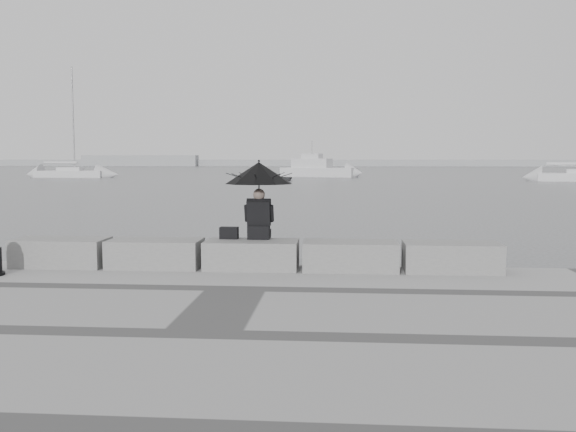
# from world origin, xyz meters

# --- Properties ---
(ground) EXTENTS (360.00, 360.00, 0.00)m
(ground) POSITION_xyz_m (0.00, 0.00, 0.00)
(ground) COLOR #414446
(ground) RESTS_ON ground
(stone_block_far_left) EXTENTS (1.60, 0.80, 0.50)m
(stone_block_far_left) POSITION_xyz_m (-3.40, -0.45, 0.75)
(stone_block_far_left) COLOR slate
(stone_block_far_left) RESTS_ON promenade
(stone_block_left) EXTENTS (1.60, 0.80, 0.50)m
(stone_block_left) POSITION_xyz_m (-1.70, -0.45, 0.75)
(stone_block_left) COLOR slate
(stone_block_left) RESTS_ON promenade
(stone_block_centre) EXTENTS (1.60, 0.80, 0.50)m
(stone_block_centre) POSITION_xyz_m (0.00, -0.45, 0.75)
(stone_block_centre) COLOR slate
(stone_block_centre) RESTS_ON promenade
(stone_block_right) EXTENTS (1.60, 0.80, 0.50)m
(stone_block_right) POSITION_xyz_m (1.70, -0.45, 0.75)
(stone_block_right) COLOR slate
(stone_block_right) RESTS_ON promenade
(stone_block_far_right) EXTENTS (1.60, 0.80, 0.50)m
(stone_block_far_right) POSITION_xyz_m (3.40, -0.45, 0.75)
(stone_block_far_right) COLOR slate
(stone_block_far_right) RESTS_ON promenade
(seated_person) EXTENTS (1.20, 1.20, 1.39)m
(seated_person) POSITION_xyz_m (0.10, -0.19, 2.01)
(seated_person) COLOR black
(seated_person) RESTS_ON stone_block_centre
(bag) EXTENTS (0.32, 0.18, 0.21)m
(bag) POSITION_xyz_m (-0.43, -0.23, 1.10)
(bag) COLOR black
(bag) RESTS_ON stone_block_centre
(distant_landmass) EXTENTS (180.00, 8.00, 2.80)m
(distant_landmass) POSITION_xyz_m (-8.14, 154.51, 0.90)
(distant_landmass) COLOR #95979A
(distant_landmass) RESTS_ON ground
(sailboat_left) EXTENTS (8.14, 2.59, 12.90)m
(sailboat_left) POSITION_xyz_m (-29.94, 61.81, 0.52)
(sailboat_left) COLOR silver
(sailboat_left) RESTS_ON ground
(motor_cruiser) EXTENTS (9.54, 5.60, 4.50)m
(motor_cruiser) POSITION_xyz_m (-0.94, 66.57, 0.89)
(motor_cruiser) COLOR silver
(motor_cruiser) RESTS_ON ground
(dinghy) EXTENTS (2.98, 1.83, 0.47)m
(dinghy) POSITION_xyz_m (-3.93, 54.73, 0.23)
(dinghy) COLOR slate
(dinghy) RESTS_ON ground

